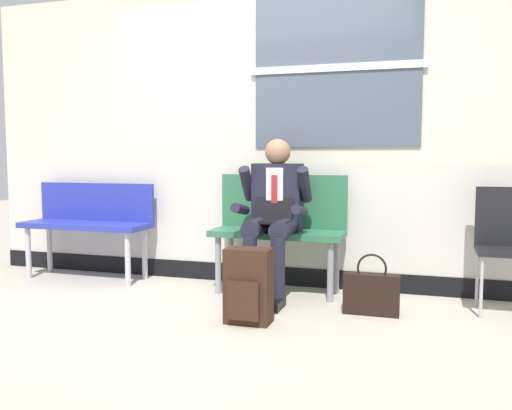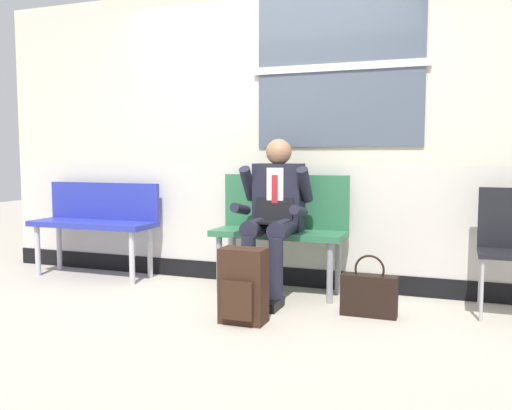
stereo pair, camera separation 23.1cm
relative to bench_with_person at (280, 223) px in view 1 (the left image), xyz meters
The scene contains 8 objects.
ground_plane 0.71m from the bench_with_person, 126.74° to the right, with size 18.00×18.00×0.00m, color #B2A899.
station_wall 0.82m from the bench_with_person, 130.29° to the left, with size 5.41×0.17×2.62m.
bench_with_person is the anchor object (origin of this frame).
bench_empty 1.84m from the bench_with_person, behind, with size 1.21×0.42×0.88m.
person_seated 0.23m from the bench_with_person, 90.00° to the right, with size 0.57×0.70×1.28m.
backpack 0.98m from the bench_with_person, 88.64° to the right, with size 0.31×0.22×0.51m.
handbag 1.02m from the bench_with_person, 30.03° to the right, with size 0.40×0.11×0.44m.
folding_chair 1.71m from the bench_with_person, ahead, with size 0.38×0.38×0.91m.
Camera 1 is at (1.39, -4.04, 1.14)m, focal length 38.18 mm.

